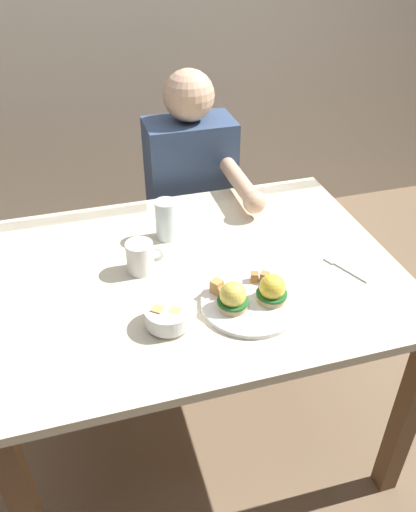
% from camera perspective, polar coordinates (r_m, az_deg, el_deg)
% --- Properties ---
extents(ground_plane, '(6.00, 6.00, 0.00)m').
position_cam_1_polar(ground_plane, '(2.06, -1.17, -18.11)').
color(ground_plane, '#7F664C').
extents(dining_table, '(1.20, 0.90, 0.74)m').
position_cam_1_polar(dining_table, '(1.60, -1.44, -4.51)').
color(dining_table, beige).
rests_on(dining_table, ground_plane).
extents(eggs_benedict_plate, '(0.27, 0.27, 0.09)m').
position_cam_1_polar(eggs_benedict_plate, '(1.39, 4.78, -4.58)').
color(eggs_benedict_plate, white).
rests_on(eggs_benedict_plate, dining_table).
extents(fruit_bowl, '(0.12, 0.12, 0.06)m').
position_cam_1_polar(fruit_bowl, '(1.33, -4.42, -6.64)').
color(fruit_bowl, white).
rests_on(fruit_bowl, dining_table).
extents(coffee_mug, '(0.11, 0.08, 0.09)m').
position_cam_1_polar(coffee_mug, '(1.51, -7.42, -0.01)').
color(coffee_mug, white).
rests_on(coffee_mug, dining_table).
extents(fork, '(0.08, 0.15, 0.00)m').
position_cam_1_polar(fork, '(1.59, 14.68, -1.26)').
color(fork, silver).
rests_on(fork, dining_table).
extents(water_glass_near, '(0.07, 0.07, 0.13)m').
position_cam_1_polar(water_glass_near, '(1.65, -4.61, 3.76)').
color(water_glass_near, silver).
rests_on(water_glass_near, dining_table).
extents(diner_person, '(0.34, 0.54, 1.14)m').
position_cam_1_polar(diner_person, '(2.10, -1.60, 6.76)').
color(diner_person, '#33333D').
rests_on(diner_person, ground_plane).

